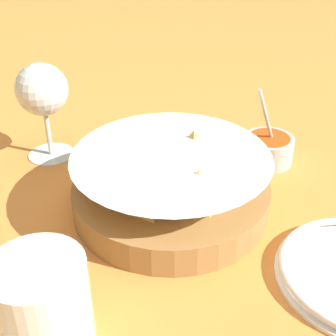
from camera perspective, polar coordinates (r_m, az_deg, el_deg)
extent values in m
plane|color=orange|center=(0.57, -1.45, -6.06)|extent=(4.00, 4.00, 0.00)
cylinder|color=olive|center=(0.58, 0.00, -3.25)|extent=(0.24, 0.24, 0.04)
cone|color=white|center=(0.56, 0.00, -1.53)|extent=(0.24, 0.24, 0.07)
cylinder|color=#3D842D|center=(0.57, 0.00, -3.10)|extent=(0.18, 0.18, 0.01)
pyramid|color=gold|center=(0.52, -3.43, -3.20)|extent=(0.08, 0.09, 0.05)
pyramid|color=gold|center=(0.52, 3.65, -2.73)|extent=(0.09, 0.08, 0.06)
pyramid|color=gold|center=(0.59, 3.13, 2.02)|extent=(0.08, 0.08, 0.06)
pyramid|color=gold|center=(0.59, -4.16, 0.93)|extent=(0.07, 0.08, 0.05)
cylinder|color=#B7B7BC|center=(0.68, 12.12, 2.22)|extent=(0.07, 0.07, 0.04)
cylinder|color=#CC4C14|center=(0.68, 12.19, 2.71)|extent=(0.06, 0.06, 0.03)
cylinder|color=#B7B7BC|center=(0.65, 12.02, 5.59)|extent=(0.06, 0.00, 0.11)
cylinder|color=silver|center=(0.71, -14.21, 1.63)|extent=(0.07, 0.07, 0.00)
cylinder|color=silver|center=(0.70, -14.60, 4.19)|extent=(0.01, 0.01, 0.07)
sphere|color=silver|center=(0.67, -15.36, 9.15)|extent=(0.07, 0.07, 0.07)
sphere|color=#E5B77F|center=(0.67, -15.25, 8.44)|extent=(0.05, 0.05, 0.05)
cylinder|color=silver|center=(0.43, -15.06, -15.65)|extent=(0.08, 0.08, 0.09)
cylinder|color=orange|center=(0.43, -14.86, -16.56)|extent=(0.07, 0.07, 0.06)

